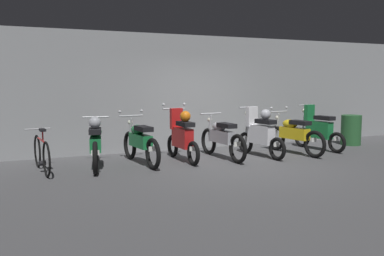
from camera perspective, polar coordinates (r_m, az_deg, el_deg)
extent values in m
plane|color=#4C4C4F|center=(9.01, 6.23, -4.99)|extent=(80.00, 80.00, 0.00)
cube|color=gray|center=(11.03, 0.03, 4.97)|extent=(16.00, 0.30, 2.99)
torus|color=black|center=(9.36, -13.15, -2.66)|extent=(0.21, 0.66, 0.65)
torus|color=black|center=(8.08, -13.29, -4.10)|extent=(0.21, 0.66, 0.65)
cube|color=#197238|center=(8.69, -13.24, -2.09)|extent=(0.38, 0.86, 0.28)
ellipsoid|color=#197238|center=(8.81, -13.26, -0.53)|extent=(0.34, 0.48, 0.22)
cube|color=black|center=(8.47, -13.31, -0.40)|extent=(0.34, 0.56, 0.10)
cylinder|color=#B7BABF|center=(9.17, -13.27, 1.50)|extent=(0.56, 0.14, 0.04)
cylinder|color=#B7BABF|center=(9.26, -13.20, -0.76)|extent=(0.09, 0.17, 0.65)
sphere|color=silver|center=(9.24, -13.24, 0.60)|extent=(0.12, 0.12, 0.12)
cube|color=white|center=(8.08, -13.30, -3.37)|extent=(0.16, 0.04, 0.10)
sphere|color=#9EA0A8|center=(8.45, -13.34, 0.75)|extent=(0.24, 0.24, 0.24)
torus|color=black|center=(9.54, -8.64, -2.39)|extent=(0.16, 0.66, 0.65)
torus|color=black|center=(8.36, -5.46, -3.60)|extent=(0.16, 0.66, 0.65)
cube|color=#197238|center=(8.92, -7.17, -1.75)|extent=(0.31, 0.85, 0.28)
ellipsoid|color=#197238|center=(9.03, -7.57, -0.25)|extent=(0.31, 0.47, 0.22)
cube|color=black|center=(8.72, -6.74, -0.08)|extent=(0.29, 0.54, 0.10)
cylinder|color=#B7BABF|center=(9.37, -8.48, 1.70)|extent=(0.56, 0.10, 0.04)
sphere|color=#B7BABF|center=(9.27, -9.99, 2.24)|extent=(0.07, 0.07, 0.07)
sphere|color=#B7BABF|center=(9.46, -7.02, 2.37)|extent=(0.07, 0.07, 0.07)
cylinder|color=#B7BABF|center=(9.45, -8.56, -0.52)|extent=(0.07, 0.16, 0.65)
sphere|color=silver|center=(9.43, -8.58, 0.81)|extent=(0.12, 0.12, 0.12)
cube|color=white|center=(8.36, -5.54, -2.90)|extent=(0.16, 0.03, 0.10)
torus|color=black|center=(9.75, -2.71, -2.49)|extent=(0.11, 0.53, 0.53)
torus|color=black|center=(8.72, 0.20, -3.56)|extent=(0.11, 0.53, 0.53)
cube|color=red|center=(9.19, -1.34, -1.33)|extent=(0.25, 0.74, 0.44)
cube|color=red|center=(9.46, -2.20, 1.32)|extent=(0.28, 0.13, 0.48)
cube|color=black|center=(9.01, -0.93, 0.56)|extent=(0.26, 0.53, 0.10)
cylinder|color=#B7BABF|center=(9.57, -2.53, 2.70)|extent=(0.56, 0.06, 0.04)
sphere|color=#B7BABF|center=(9.47, -3.98, 3.26)|extent=(0.07, 0.07, 0.07)
sphere|color=#B7BABF|center=(9.67, -1.11, 3.34)|extent=(0.07, 0.07, 0.07)
cylinder|color=#B7BABF|center=(9.66, -2.62, -0.07)|extent=(0.06, 0.15, 0.85)
sphere|color=silver|center=(9.62, -2.63, 1.82)|extent=(0.12, 0.12, 0.12)
cube|color=white|center=(8.72, 0.13, -2.88)|extent=(0.16, 0.02, 0.10)
sphere|color=orange|center=(8.99, -0.94, 1.63)|extent=(0.24, 0.24, 0.24)
torus|color=black|center=(10.09, 2.31, -1.84)|extent=(0.13, 0.65, 0.65)
torus|color=black|center=(9.00, 6.38, -2.89)|extent=(0.13, 0.65, 0.65)
cube|color=#9EA0A8|center=(9.51, 4.24, -1.21)|extent=(0.28, 0.84, 0.28)
ellipsoid|color=#9EA0A8|center=(9.62, 3.77, 0.20)|extent=(0.29, 0.46, 0.22)
cube|color=black|center=(9.33, 4.84, 0.37)|extent=(0.27, 0.53, 0.10)
cylinder|color=#B7BABF|center=(9.93, 2.63, 2.02)|extent=(0.56, 0.07, 0.04)
cylinder|color=#B7BABF|center=(10.01, 2.47, -0.07)|extent=(0.07, 0.16, 0.65)
sphere|color=silver|center=(9.99, 2.47, 1.19)|extent=(0.12, 0.12, 0.12)
cube|color=white|center=(9.00, 6.30, -2.24)|extent=(0.16, 0.02, 0.10)
torus|color=black|center=(10.36, 7.44, -2.02)|extent=(0.16, 0.54, 0.53)
torus|color=black|center=(9.50, 11.76, -2.87)|extent=(0.16, 0.54, 0.53)
cube|color=silver|center=(9.88, 9.53, -0.88)|extent=(0.32, 0.76, 0.44)
cube|color=silver|center=(10.10, 8.31, 1.58)|extent=(0.29, 0.16, 0.48)
cube|color=black|center=(9.73, 10.19, 0.89)|extent=(0.31, 0.55, 0.10)
cylinder|color=#B7BABF|center=(10.19, 7.83, 2.87)|extent=(0.56, 0.11, 0.04)
cylinder|color=#B7BABF|center=(10.27, 7.63, 0.27)|extent=(0.08, 0.15, 0.85)
sphere|color=silver|center=(10.24, 7.66, 2.05)|extent=(0.12, 0.12, 0.12)
cube|color=white|center=(9.50, 11.68, -2.25)|extent=(0.16, 0.03, 0.10)
sphere|color=#9EA0A8|center=(9.71, 10.21, 1.89)|extent=(0.24, 0.24, 0.24)
torus|color=black|center=(10.90, 11.52, -1.35)|extent=(0.19, 0.66, 0.65)
torus|color=black|center=(10.02, 16.68, -2.18)|extent=(0.19, 0.66, 0.65)
cube|color=gold|center=(10.42, 14.02, -0.72)|extent=(0.35, 0.86, 0.28)
ellipsoid|color=gold|center=(10.51, 13.44, 0.56)|extent=(0.33, 0.48, 0.22)
cube|color=black|center=(10.27, 14.80, 0.73)|extent=(0.32, 0.55, 0.10)
cylinder|color=#B7BABF|center=(10.76, 11.99, 2.23)|extent=(0.56, 0.12, 0.04)
sphere|color=#B7BABF|center=(10.57, 10.99, 2.72)|extent=(0.07, 0.07, 0.07)
sphere|color=#B7BABF|center=(10.93, 12.98, 2.80)|extent=(0.07, 0.07, 0.07)
cylinder|color=#B7BABF|center=(10.83, 11.75, 0.29)|extent=(0.08, 0.17, 0.65)
sphere|color=silver|center=(10.81, 11.78, 1.45)|extent=(0.12, 0.12, 0.12)
cube|color=white|center=(10.02, 16.59, -1.59)|extent=(0.16, 0.04, 0.10)
torus|color=black|center=(11.61, 15.04, -1.27)|extent=(0.17, 0.54, 0.53)
torus|color=black|center=(10.87, 19.48, -1.94)|extent=(0.17, 0.54, 0.53)
cube|color=#197238|center=(11.20, 17.24, -0.23)|extent=(0.33, 0.76, 0.44)
cube|color=#197238|center=(11.39, 15.99, 1.94)|extent=(0.30, 0.16, 0.48)
cube|color=black|center=(11.06, 17.92, 1.34)|extent=(0.32, 0.55, 0.10)
cylinder|color=#B7BABF|center=(11.47, 15.51, 3.09)|extent=(0.56, 0.12, 0.04)
cylinder|color=#B7BABF|center=(11.53, 15.27, 0.77)|extent=(0.08, 0.15, 0.85)
sphere|color=silver|center=(11.51, 15.32, 2.36)|extent=(0.12, 0.12, 0.12)
cube|color=white|center=(10.87, 19.41, -1.40)|extent=(0.16, 0.04, 0.10)
torus|color=black|center=(9.14, -20.69, -3.03)|extent=(0.11, 0.68, 0.68)
torus|color=black|center=(8.12, -19.56, -4.13)|extent=(0.11, 0.68, 0.68)
cylinder|color=#B21E1E|center=(8.59, -20.23, -1.58)|extent=(0.11, 0.68, 0.04)
cylinder|color=#B21E1E|center=(8.37, -20.03, -1.08)|extent=(0.03, 0.03, 0.22)
cube|color=black|center=(8.35, -20.06, -0.26)|extent=(0.12, 0.23, 0.05)
cylinder|color=#B7BABF|center=(8.96, -20.69, -0.12)|extent=(0.50, 0.08, 0.03)
cylinder|color=black|center=(8.61, -20.06, -4.61)|extent=(0.13, 0.11, 0.10)
cylinder|color=#26592D|center=(12.43, 21.22, -0.26)|extent=(0.55, 0.55, 0.85)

